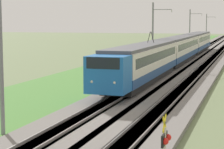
% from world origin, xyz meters
% --- Properties ---
extents(ballast_main, '(240.00, 4.40, 0.30)m').
position_xyz_m(ballast_main, '(50.00, 0.00, 0.15)').
color(ballast_main, slate).
rests_on(ballast_main, ground).
extents(ballast_adjacent, '(240.00, 4.40, 0.30)m').
position_xyz_m(ballast_adjacent, '(50.00, -3.91, 0.15)').
color(ballast_adjacent, slate).
rests_on(ballast_adjacent, ground).
extents(track_main, '(240.00, 1.57, 0.45)m').
position_xyz_m(track_main, '(50.00, 0.00, 0.16)').
color(track_main, '#4C4238').
rests_on(track_main, ground).
extents(track_adjacent, '(240.00, 1.57, 0.45)m').
position_xyz_m(track_adjacent, '(50.00, -3.91, 0.16)').
color(track_adjacent, '#4C4238').
rests_on(track_adjacent, ground).
extents(grass_verge, '(240.00, 11.76, 0.12)m').
position_xyz_m(grass_verge, '(50.00, 5.35, 0.06)').
color(grass_verge, '#4C8438').
rests_on(grass_verge, ground).
extents(passenger_train, '(64.65, 2.92, 4.89)m').
position_xyz_m(passenger_train, '(48.17, 0.00, 2.28)').
color(passenger_train, blue).
rests_on(passenger_train, ground).
extents(catenary_mast_near, '(0.22, 2.56, 8.50)m').
position_xyz_m(catenary_mast_near, '(7.56, 2.65, 4.39)').
color(catenary_mast_near, slate).
rests_on(catenary_mast_near, ground).
extents(catenary_mast_mid, '(0.22, 2.56, 8.28)m').
position_xyz_m(catenary_mast_mid, '(43.55, 2.65, 4.28)').
color(catenary_mast_mid, slate).
rests_on(catenary_mast_mid, ground).
extents(catenary_mast_far, '(0.22, 2.56, 8.33)m').
position_xyz_m(catenary_mast_far, '(79.54, 2.65, 4.31)').
color(catenary_mast_far, slate).
rests_on(catenary_mast_far, ground).
extents(catenary_mast_distant, '(0.22, 2.56, 8.01)m').
position_xyz_m(catenary_mast_distant, '(115.53, 2.64, 4.14)').
color(catenary_mast_distant, slate).
rests_on(catenary_mast_distant, ground).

